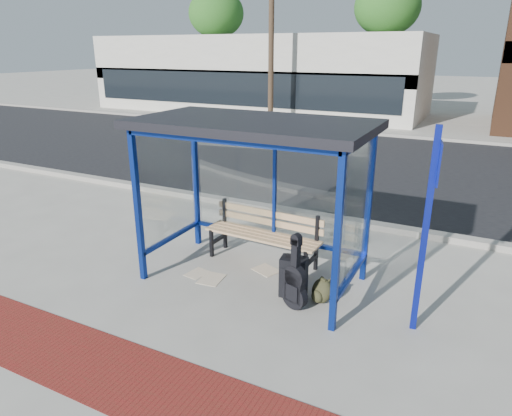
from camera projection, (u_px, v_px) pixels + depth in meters
The scene contains 19 objects.
ground at pixel (253, 278), 7.00m from camera, with size 120.00×120.00×0.00m, color #B2ADA0.
brick_paver_strip at pixel (140, 382), 4.81m from camera, with size 60.00×1.00×0.01m, color maroon.
curb_near at pixel (317, 216), 9.42m from camera, with size 60.00×0.25×0.12m, color gray.
street_asphalt at pixel (374, 166), 13.73m from camera, with size 60.00×10.00×0.00m, color black.
curb_far at pixel (404, 136), 18.01m from camera, with size 60.00×0.25×0.12m, color gray.
far_sidewalk at pixel (412, 130), 19.63m from camera, with size 60.00×4.00×0.01m, color #B2ADA0.
bus_shelter at pixel (255, 144), 6.37m from camera, with size 3.30×1.80×2.42m.
storefront_white at pixel (257, 74), 25.32m from camera, with size 18.00×6.04×4.00m.
tree_left at pixel (216, 14), 29.69m from camera, with size 3.60×3.60×7.03m.
tree_mid at pixel (387, 8), 25.00m from camera, with size 3.60×3.60×7.03m.
utility_pole_west at pixel (271, 29), 19.48m from camera, with size 1.60×0.24×8.00m.
bench at pixel (264, 232), 7.40m from camera, with size 1.95×0.56×0.91m.
guitar_bag at pixel (295, 283), 6.08m from camera, with size 0.39×0.21×1.02m.
suitcase at pixel (293, 277), 6.40m from camera, with size 0.40×0.29×0.65m.
backpack at pixel (321, 291), 6.28m from camera, with size 0.35×0.33×0.35m.
sign_post at pixel (427, 221), 5.29m from camera, with size 0.12×0.32×2.56m.
newspaper_a at pixel (197, 273), 7.14m from camera, with size 0.35×0.27×0.01m, color white.
newspaper_b at pixel (211, 279), 6.97m from camera, with size 0.42×0.33×0.01m, color white.
newspaper_c at pixel (266, 270), 7.25m from camera, with size 0.40×0.31×0.01m, color white.
Camera 1 is at (2.86, -5.55, 3.33)m, focal length 32.00 mm.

